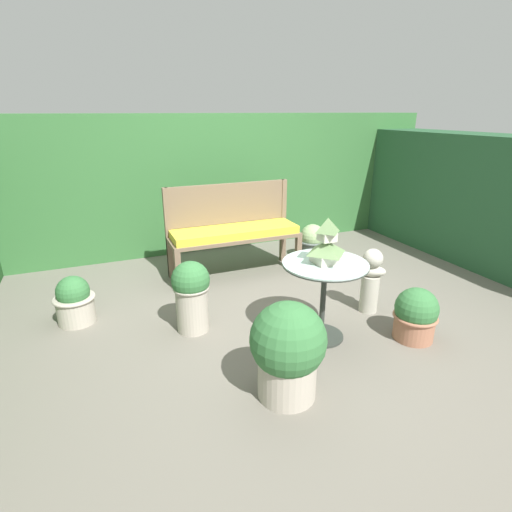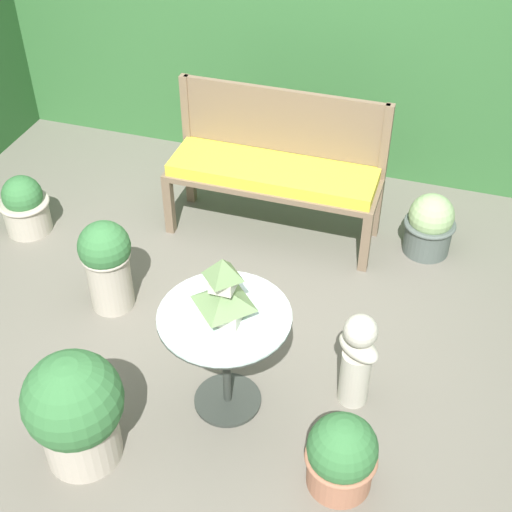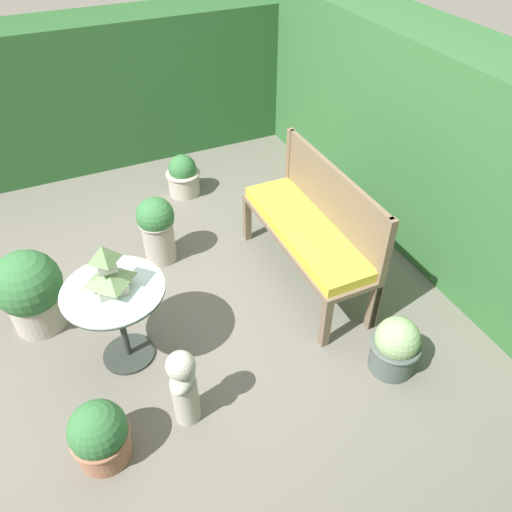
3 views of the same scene
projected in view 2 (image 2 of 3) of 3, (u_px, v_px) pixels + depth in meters
name	position (u px, v px, depth m)	size (l,w,h in m)	color
ground	(237.00, 324.00, 4.36)	(30.00, 30.00, 0.00)	#666056
foliage_hedge_back	(329.00, 45.00, 5.47)	(6.40, 0.72, 1.73)	#336633
garden_bench	(273.00, 177.00, 4.77)	(1.44, 0.46, 0.55)	brown
bench_backrest	(283.00, 129.00, 4.77)	(1.44, 0.06, 1.00)	brown
patio_table	(225.00, 335.00, 3.57)	(0.67, 0.67, 0.66)	#2D332D
pagoda_birdhouse	(224.00, 292.00, 3.39)	(0.25, 0.25, 0.36)	beige
garden_bust	(357.00, 358.00, 3.71)	(0.29, 0.26, 0.61)	#B7B2A3
potted_plant_bench_right	(341.00, 456.00, 3.38)	(0.35, 0.35, 0.44)	#9E664C
potted_plant_table_far	(75.00, 410.00, 3.43)	(0.49, 0.49, 0.66)	#ADA393
potted_plant_bench_left	(25.00, 206.00, 4.97)	(0.35, 0.35, 0.43)	#ADA393
potted_plant_table_near	(430.00, 225.00, 4.78)	(0.35, 0.35, 0.44)	#4C5651
potted_plant_hedge_corner	(107.00, 262.00, 4.29)	(0.32, 0.32, 0.62)	#ADA393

